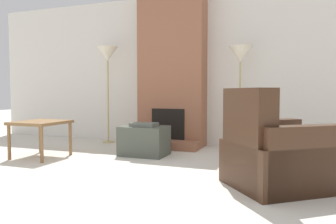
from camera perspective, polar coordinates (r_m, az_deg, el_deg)
The scene contains 8 objects.
ground_plane at distance 2.97m, azimuth -21.06°, elevation -14.58°, with size 24.00×24.00×0.00m, color beige.
wall_back at distance 5.81m, azimuth 1.49°, elevation 7.31°, with size 7.60×0.06×2.60m, color silver.
fireplace at distance 5.58m, azimuth 0.67°, elevation 6.94°, with size 1.13×0.72×2.60m.
ottoman at distance 4.74m, azimuth -4.16°, elevation -4.92°, with size 0.65×0.47×0.47m.
armchair at distance 3.30m, azimuth 18.17°, elevation -7.45°, with size 1.22×1.20×0.95m.
side_table at distance 4.89m, azimuth -21.31°, elevation -2.24°, with size 0.63×0.67×0.51m.
floor_lamp_left at distance 6.03m, azimuth -10.47°, elevation 9.23°, with size 0.36×0.36×1.72m.
floor_lamp_right at distance 5.23m, azimuth 12.51°, elevation 9.07°, with size 0.36×0.36×1.62m.
Camera 1 is at (1.89, -2.11, 0.91)m, focal length 35.00 mm.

